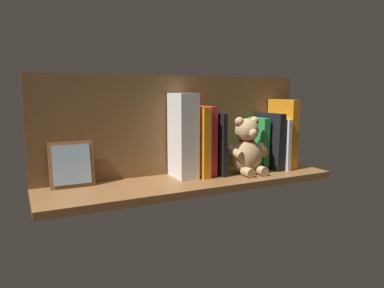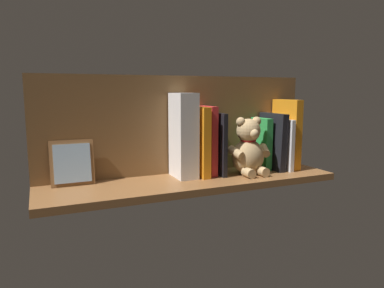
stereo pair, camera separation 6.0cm
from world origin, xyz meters
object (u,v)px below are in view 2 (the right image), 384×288
(book_0, at_px, (286,134))
(teddy_bear, at_px, (249,149))
(dictionary_thick_white, at_px, (184,136))
(picture_frame_leaning, at_px, (72,163))

(book_0, xyz_separation_m, teddy_bear, (0.18, 0.03, -0.04))
(teddy_bear, distance_m, dictionary_thick_white, 0.22)
(picture_frame_leaning, bearing_deg, teddy_bear, 171.48)
(book_0, relative_size, picture_frame_leaning, 1.81)
(teddy_bear, relative_size, picture_frame_leaning, 1.41)
(teddy_bear, bearing_deg, dictionary_thick_white, -11.57)
(teddy_bear, height_order, picture_frame_leaning, teddy_bear)
(book_0, distance_m, teddy_bear, 0.19)
(dictionary_thick_white, height_order, picture_frame_leaning, dictionary_thick_white)
(book_0, distance_m, dictionary_thick_white, 0.39)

